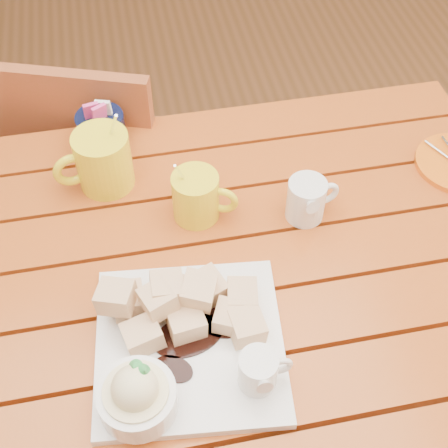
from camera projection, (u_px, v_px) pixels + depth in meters
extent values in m
plane|color=brown|center=(204.00, 442.00, 1.59)|extent=(5.00, 5.00, 0.00)
cube|color=#943B13|center=(219.00, 407.00, 0.89)|extent=(1.20, 0.11, 0.03)
cube|color=#943B13|center=(205.00, 338.00, 0.96)|extent=(1.20, 0.11, 0.03)
cube|color=#943B13|center=(193.00, 278.00, 1.03)|extent=(1.20, 0.11, 0.03)
cube|color=#943B13|center=(183.00, 225.00, 1.10)|extent=(1.20, 0.11, 0.03)
cube|color=#943B13|center=(173.00, 180.00, 1.17)|extent=(1.20, 0.11, 0.03)
cube|color=#943B13|center=(165.00, 139.00, 1.25)|extent=(1.20, 0.11, 0.03)
cube|color=#943B13|center=(166.00, 153.00, 1.30)|extent=(1.12, 0.04, 0.08)
cylinder|color=#943B13|center=(387.00, 217.00, 1.61)|extent=(0.06, 0.06, 0.72)
cube|color=white|center=(190.00, 344.00, 0.92)|extent=(0.30, 0.30, 0.02)
cube|color=#DC8643|center=(198.00, 291.00, 0.92)|extent=(0.06, 0.06, 0.04)
cube|color=#DC8643|center=(207.00, 288.00, 0.96)|extent=(0.06, 0.06, 0.04)
cube|color=#DC8643|center=(186.00, 323.00, 0.92)|extent=(0.06, 0.06, 0.04)
cube|color=#DC8643|center=(158.00, 300.00, 0.90)|extent=(0.06, 0.06, 0.04)
cube|color=#DC8643|center=(247.00, 326.00, 0.91)|extent=(0.05, 0.05, 0.04)
cube|color=#DC8643|center=(143.00, 336.00, 0.90)|extent=(0.06, 0.06, 0.04)
cube|color=#DC8643|center=(242.00, 297.00, 0.94)|extent=(0.06, 0.06, 0.04)
cube|color=#DC8643|center=(231.00, 318.00, 0.92)|extent=(0.07, 0.07, 0.04)
cube|color=#DC8643|center=(170.00, 293.00, 0.95)|extent=(0.07, 0.07, 0.04)
cube|color=#DC8643|center=(129.00, 301.00, 0.94)|extent=(0.05, 0.05, 0.04)
cube|color=#DC8643|center=(116.00, 297.00, 0.91)|extent=(0.06, 0.06, 0.04)
cube|color=#DC8643|center=(167.00, 289.00, 0.92)|extent=(0.05, 0.05, 0.04)
cylinder|color=white|center=(137.00, 399.00, 0.84)|extent=(0.11, 0.11, 0.04)
cylinder|color=#F6E9B5|center=(137.00, 395.00, 0.83)|extent=(0.09, 0.09, 0.03)
sphere|color=#F6E9B5|center=(135.00, 388.00, 0.81)|extent=(0.06, 0.06, 0.06)
cone|color=green|center=(143.00, 372.00, 0.80)|extent=(0.04, 0.04, 0.03)
cone|color=green|center=(134.00, 367.00, 0.81)|extent=(0.03, 0.03, 0.03)
cylinder|color=white|center=(258.00, 371.00, 0.86)|extent=(0.06, 0.06, 0.06)
cylinder|color=black|center=(259.00, 362.00, 0.84)|extent=(0.04, 0.04, 0.01)
cone|color=white|center=(263.00, 382.00, 0.82)|extent=(0.02, 0.02, 0.03)
torus|color=white|center=(280.00, 366.00, 0.86)|extent=(0.04, 0.01, 0.04)
cylinder|color=yellow|center=(104.00, 160.00, 1.11)|extent=(0.10, 0.10, 0.11)
cylinder|color=black|center=(100.00, 141.00, 1.07)|extent=(0.08, 0.08, 0.01)
torus|color=yellow|center=(72.00, 170.00, 1.09)|extent=(0.07, 0.03, 0.07)
cylinder|color=silver|center=(110.00, 139.00, 1.09)|extent=(0.04, 0.06, 0.14)
cylinder|color=yellow|center=(196.00, 196.00, 1.06)|extent=(0.08, 0.08, 0.09)
cylinder|color=black|center=(195.00, 181.00, 1.04)|extent=(0.07, 0.07, 0.01)
torus|color=yellow|center=(222.00, 200.00, 1.06)|extent=(0.06, 0.03, 0.06)
cylinder|color=silver|center=(186.00, 181.00, 1.04)|extent=(0.04, 0.04, 0.12)
cylinder|color=white|center=(306.00, 200.00, 1.07)|extent=(0.07, 0.07, 0.08)
cylinder|color=white|center=(308.00, 186.00, 1.04)|extent=(0.05, 0.05, 0.01)
cone|color=white|center=(313.00, 203.00, 1.03)|extent=(0.03, 0.03, 0.03)
torus|color=white|center=(328.00, 196.00, 1.07)|extent=(0.05, 0.02, 0.05)
cylinder|color=black|center=(102.00, 130.00, 1.19)|extent=(0.09, 0.09, 0.07)
cube|color=#E53E8A|center=(92.00, 112.00, 1.16)|extent=(0.03, 0.02, 0.04)
cube|color=white|center=(104.00, 109.00, 1.16)|extent=(0.03, 0.02, 0.04)
cube|color=#E53E8A|center=(99.00, 115.00, 1.15)|extent=(0.03, 0.03, 0.04)
cylinder|color=silver|center=(448.00, 158.00, 1.17)|extent=(0.05, 0.11, 0.01)
cube|color=brown|center=(104.00, 167.00, 1.64)|extent=(0.52, 0.52, 0.03)
cylinder|color=brown|center=(185.00, 183.00, 1.90)|extent=(0.03, 0.03, 0.41)
cylinder|color=brown|center=(75.00, 172.00, 1.93)|extent=(0.03, 0.03, 0.41)
cylinder|color=brown|center=(161.00, 276.00, 1.68)|extent=(0.03, 0.03, 0.41)
cylinder|color=brown|center=(37.00, 261.00, 1.71)|extent=(0.03, 0.03, 0.41)
cube|color=brown|center=(66.00, 152.00, 1.35)|extent=(0.39, 0.16, 0.42)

